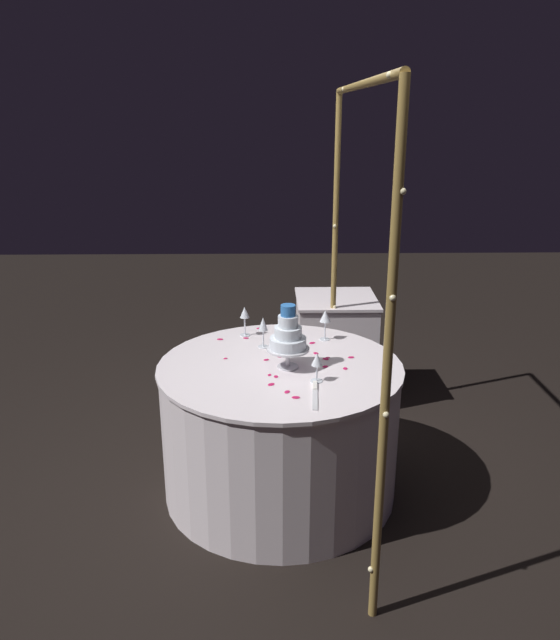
{
  "coord_description": "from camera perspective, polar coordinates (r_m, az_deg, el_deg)",
  "views": [
    {
      "loc": [
        2.96,
        -0.06,
        1.99
      ],
      "look_at": [
        0.0,
        0.0,
        0.99
      ],
      "focal_mm": 34.58,
      "sensor_mm": 36.0,
      "label": 1
    }
  ],
  "objects": [
    {
      "name": "rose_petal_16",
      "position": [
        3.27,
        -1.29,
        -3.7
      ],
      "size": [
        0.04,
        0.04,
        0.0
      ],
      "primitive_type": "ellipsoid",
      "rotation": [
        0.0,
        0.0,
        2.13
      ],
      "color": "#C61951",
      "rests_on": "main_table"
    },
    {
      "name": "rose_petal_15",
      "position": [
        3.19,
        4.21,
        -4.31
      ],
      "size": [
        0.04,
        0.04,
        0.0
      ],
      "primitive_type": "ellipsoid",
      "rotation": [
        0.0,
        0.0,
        5.3
      ],
      "color": "#C61951",
      "rests_on": "main_table"
    },
    {
      "name": "tiered_cake",
      "position": [
        3.12,
        0.74,
        -1.54
      ],
      "size": [
        0.22,
        0.22,
        0.34
      ],
      "color": "silver",
      "rests_on": "main_table"
    },
    {
      "name": "rose_petal_10",
      "position": [
        2.91,
        0.67,
        -6.66
      ],
      "size": [
        0.04,
        0.04,
        0.0
      ],
      "primitive_type": "ellipsoid",
      "rotation": [
        0.0,
        0.0,
        2.68
      ],
      "color": "#C61951",
      "rests_on": "main_table"
    },
    {
      "name": "rose_petal_11",
      "position": [
        3.58,
        -5.57,
        -1.78
      ],
      "size": [
        0.03,
        0.04,
        0.0
      ],
      "primitive_type": "ellipsoid",
      "rotation": [
        0.0,
        0.0,
        1.47
      ],
      "color": "#C61951",
      "rests_on": "main_table"
    },
    {
      "name": "ground_plane",
      "position": [
        3.57,
        0.0,
        -15.26
      ],
      "size": [
        12.0,
        12.0,
        0.0
      ],
      "primitive_type": "plane",
      "color": "black"
    },
    {
      "name": "wine_glass_3",
      "position": [
        3.52,
        4.21,
        0.23
      ],
      "size": [
        0.06,
        0.06,
        0.18
      ],
      "color": "silver",
      "rests_on": "main_table"
    },
    {
      "name": "main_table",
      "position": [
        3.38,
        0.0,
        -9.99
      ],
      "size": [
        1.28,
        1.28,
        0.75
      ],
      "color": "white",
      "rests_on": "ground"
    },
    {
      "name": "rose_petal_13",
      "position": [
        3.31,
        4.45,
        -3.49
      ],
      "size": [
        0.02,
        0.03,
        0.0
      ],
      "primitive_type": "ellipsoid",
      "rotation": [
        0.0,
        0.0,
        4.87
      ],
      "color": "#C61951",
      "rests_on": "main_table"
    },
    {
      "name": "decorative_arch",
      "position": [
        3.06,
        7.0,
        6.83
      ],
      "size": [
        1.89,
        0.06,
        2.13
      ],
      "color": "olive",
      "rests_on": "ground"
    },
    {
      "name": "rose_petal_2",
      "position": [
        3.07,
        -0.37,
        -5.25
      ],
      "size": [
        0.03,
        0.03,
        0.0
      ],
      "primitive_type": "ellipsoid",
      "rotation": [
        0.0,
        0.0,
        3.28
      ],
      "color": "#C61951",
      "rests_on": "main_table"
    },
    {
      "name": "rose_petal_0",
      "position": [
        3.29,
        4.25,
        -3.61
      ],
      "size": [
        0.04,
        0.04,
        0.0
      ],
      "primitive_type": "ellipsoid",
      "rotation": [
        0.0,
        0.0,
        0.88
      ],
      "color": "#C61951",
      "rests_on": "main_table"
    },
    {
      "name": "rose_petal_17",
      "position": [
        2.86,
        1.48,
        -7.17
      ],
      "size": [
        0.03,
        0.04,
        0.0
      ],
      "primitive_type": "ellipsoid",
      "rotation": [
        0.0,
        0.0,
        1.53
      ],
      "color": "#C61951",
      "rests_on": "main_table"
    },
    {
      "name": "rose_petal_3",
      "position": [
        3.51,
        3.0,
        -2.13
      ],
      "size": [
        0.04,
        0.05,
        0.0
      ],
      "primitive_type": "ellipsoid",
      "rotation": [
        0.0,
        0.0,
        5.33
      ],
      "color": "#C61951",
      "rests_on": "main_table"
    },
    {
      "name": "rose_petal_8",
      "position": [
        3.32,
        6.59,
        -3.44
      ],
      "size": [
        0.04,
        0.04,
        0.0
      ],
      "primitive_type": "ellipsoid",
      "rotation": [
        0.0,
        0.0,
        5.03
      ],
      "color": "#C61951",
      "rests_on": "main_table"
    },
    {
      "name": "wine_glass_2",
      "position": [
        2.98,
        3.43,
        -3.83
      ],
      "size": [
        0.06,
        0.06,
        0.15
      ],
      "color": "silver",
      "rests_on": "main_table"
    },
    {
      "name": "rose_petal_4",
      "position": [
        3.74,
        -1.97,
        -0.77
      ],
      "size": [
        0.03,
        0.03,
        0.0
      ],
      "primitive_type": "ellipsoid",
      "rotation": [
        0.0,
        0.0,
        1.78
      ],
      "color": "#C61951",
      "rests_on": "main_table"
    },
    {
      "name": "rose_petal_7",
      "position": [
        3.37,
        0.57,
        -3.0
      ],
      "size": [
        0.03,
        0.04,
        0.0
      ],
      "primitive_type": "ellipsoid",
      "rotation": [
        0.0,
        0.0,
        1.82
      ],
      "color": "#C61951",
      "rests_on": "main_table"
    },
    {
      "name": "wine_glass_1",
      "position": [
        3.41,
        -1.58,
        -0.54
      ],
      "size": [
        0.06,
        0.06,
        0.17
      ],
      "color": "silver",
      "rests_on": "main_table"
    },
    {
      "name": "rose_petal_9",
      "position": [
        3.31,
        -0.07,
        -3.41
      ],
      "size": [
        0.04,
        0.04,
        0.0
      ],
      "primitive_type": "ellipsoid",
      "rotation": [
        0.0,
        0.0,
        0.87
      ],
      "color": "#C61951",
      "rests_on": "main_table"
    },
    {
      "name": "rose_petal_1",
      "position": [
        2.98,
        -0.82,
        -5.98
      ],
      "size": [
        0.05,
        0.05,
        0.0
      ],
      "primitive_type": "ellipsoid",
      "rotation": [
        0.0,
        0.0,
        2.37
      ],
      "color": "#C61951",
      "rests_on": "main_table"
    },
    {
      "name": "rose_petal_6",
      "position": [
        3.18,
        6.06,
        -4.48
      ],
      "size": [
        0.03,
        0.02,
        0.0
      ],
      "primitive_type": "ellipsoid",
      "rotation": [
        0.0,
        0.0,
        6.23
      ],
      "color": "#C61951",
      "rests_on": "main_table"
    },
    {
      "name": "cake_knife",
      "position": [
        2.89,
        3.26,
        -6.81
      ],
      "size": [
        0.3,
        0.04,
        0.01
      ],
      "color": "silver",
      "rests_on": "main_table"
    },
    {
      "name": "wine_glass_0",
      "position": [
        3.59,
        -3.29,
        0.52
      ],
      "size": [
        0.06,
        0.06,
        0.18
      ],
      "color": "silver",
      "rests_on": "main_table"
    },
    {
      "name": "side_table",
      "position": [
        4.43,
        5.1,
        -2.67
      ],
      "size": [
        0.56,
        0.56,
        0.77
      ],
      "color": "white",
      "rests_on": "ground"
    },
    {
      "name": "rose_petal_14",
      "position": [
        3.58,
        -3.18,
        -1.67
      ],
      "size": [
        0.03,
        0.04,
        0.0
      ],
      "primitive_type": "ellipsoid",
      "rotation": [
        0.0,
        0.0,
        1.5
      ],
      "color": "#C61951",
      "rests_on": "main_table"
    },
    {
      "name": "rose_petal_18",
      "position": [
        3.36,
        3.35,
        -3.09
      ],
      "size": [
        0.04,
        0.04,
        0.0
      ],
      "primitive_type": "ellipsoid",
      "rotation": [
        0.0,
        0.0,
        3.56
      ],
      "color": "#C61951",
      "rests_on": "main_table"
    },
    {
      "name": "rose_petal_12",
      "position": [
        3.3,
        -5.07,
        -3.56
      ],
      "size": [
        0.03,
        0.03,
        0.0
      ],
      "primitive_type": "ellipsoid",
      "rotation": [
        0.0,
        0.0,
        2.25
      ],
      "color": "#C61951",
      "rests_on": "main_table"
    },
    {
      "name": "rose_petal_5",
      "position": [
        3.09,
        -0.98,
        -5.1
      ],
      "size": [
        0.03,
        0.02,
        0.0
      ],
      "primitive_type": "ellipsoid",
      "rotation": [
        0.0,
        0.0,
        6.06
      ],
      "color": "#C61951",
      "rests_on": "main_table"
    }
  ]
}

